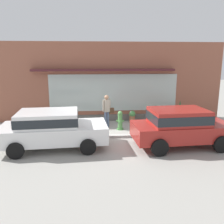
% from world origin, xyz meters
% --- Properties ---
extents(ground_plane, '(60.00, 60.00, 0.00)m').
position_xyz_m(ground_plane, '(0.00, 0.00, 0.00)').
color(ground_plane, '#9E9B93').
extents(curb_strip, '(14.00, 0.24, 0.12)m').
position_xyz_m(curb_strip, '(0.00, -0.20, 0.06)').
color(curb_strip, '#B2B2AD').
rests_on(curb_strip, ground_plane).
extents(storefront, '(14.00, 0.81, 4.53)m').
position_xyz_m(storefront, '(0.01, 3.18, 2.22)').
color(storefront, '#935642').
rests_on(storefront, ground_plane).
extents(fire_hydrant, '(0.42, 0.38, 0.97)m').
position_xyz_m(fire_hydrant, '(0.73, 1.08, 0.48)').
color(fire_hydrant, '#4C8C47').
rests_on(fire_hydrant, ground_plane).
extents(pedestrian_with_handbag, '(0.62, 0.32, 1.74)m').
position_xyz_m(pedestrian_with_handbag, '(0.08, 1.50, 1.02)').
color(pedestrian_with_handbag, '#475675').
rests_on(pedestrian_with_handbag, ground_plane).
extents(parked_car_white, '(4.37, 2.32, 1.53)m').
position_xyz_m(parked_car_white, '(-2.32, -1.26, 0.87)').
color(parked_car_white, white).
rests_on(parked_car_white, ground_plane).
extents(parked_car_red, '(4.13, 2.16, 1.59)m').
position_xyz_m(parked_car_red, '(2.93, -1.52, 0.90)').
color(parked_car_red, maroon).
rests_on(parked_car_red, ground_plane).
extents(potted_plant_trailing_edge, '(0.36, 0.36, 0.67)m').
position_xyz_m(potted_plant_trailing_edge, '(1.60, 2.48, 0.35)').
color(potted_plant_trailing_edge, '#9E6042').
rests_on(potted_plant_trailing_edge, ground_plane).
extents(potted_plant_near_hydrant, '(0.66, 0.66, 0.86)m').
position_xyz_m(potted_plant_near_hydrant, '(3.06, 2.28, 0.46)').
color(potted_plant_near_hydrant, '#33473D').
rests_on(potted_plant_near_hydrant, ground_plane).
extents(potted_plant_window_right, '(0.30, 0.30, 0.60)m').
position_xyz_m(potted_plant_window_right, '(-3.20, 2.47, 0.30)').
color(potted_plant_window_right, '#9E6042').
rests_on(potted_plant_window_right, ground_plane).
extents(potted_plant_window_left, '(0.38, 0.38, 1.29)m').
position_xyz_m(potted_plant_window_left, '(4.31, 2.26, 0.62)').
color(potted_plant_window_left, '#33473D').
rests_on(potted_plant_window_left, ground_plane).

